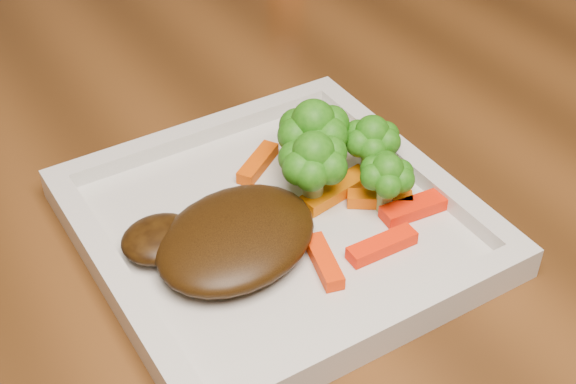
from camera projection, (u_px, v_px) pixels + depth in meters
dining_table at (360, 304)px, 1.06m from camera, size 1.60×0.90×0.75m
plate at (277, 228)px, 0.60m from camera, size 0.27×0.27×0.01m
steak at (236, 238)px, 0.56m from camera, size 0.15×0.13×0.03m
broccoli_0 at (313, 139)px, 0.62m from camera, size 0.08×0.08×0.07m
broccoli_1 at (371, 141)px, 0.62m from camera, size 0.07×0.07×0.06m
broccoli_2 at (387, 178)px, 0.59m from camera, size 0.05×0.05×0.06m
broccoli_3 at (313, 170)px, 0.59m from camera, size 0.07×0.07×0.06m
carrot_0 at (382, 245)px, 0.57m from camera, size 0.05×0.02×0.01m
carrot_1 at (420, 206)px, 0.60m from camera, size 0.07×0.02×0.01m
carrot_2 at (324, 261)px, 0.56m from camera, size 0.03×0.05×0.01m
carrot_3 at (350, 138)px, 0.67m from camera, size 0.05×0.01×0.01m
carrot_4 at (258, 163)px, 0.64m from camera, size 0.05×0.04×0.01m
carrot_5 at (380, 199)px, 0.61m from camera, size 0.05×0.04×0.01m
carrot_6 at (336, 190)px, 0.62m from camera, size 0.07×0.03×0.01m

